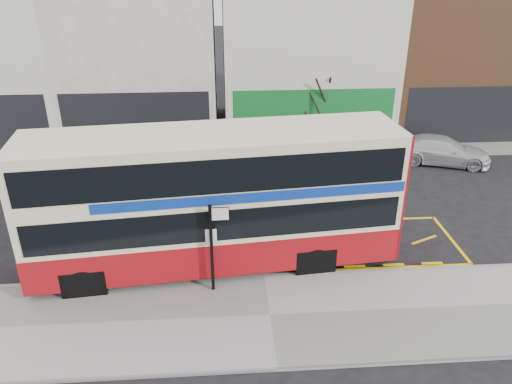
{
  "coord_description": "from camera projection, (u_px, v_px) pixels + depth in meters",
  "views": [
    {
      "loc": [
        -1.18,
        -13.47,
        9.45
      ],
      "look_at": [
        -0.1,
        2.0,
        1.95
      ],
      "focal_mm": 35.0,
      "sensor_mm": 36.0,
      "label": 1
    }
  ],
  "objects": [
    {
      "name": "ground",
      "position": [
        263.0,
        272.0,
        16.29
      ],
      "size": [
        120.0,
        120.0,
        0.0
      ],
      "primitive_type": "plane",
      "color": "black",
      "rests_on": "ground"
    },
    {
      "name": "pavement",
      "position": [
        270.0,
        317.0,
        14.19
      ],
      "size": [
        40.0,
        4.0,
        0.15
      ],
      "primitive_type": "cube",
      "color": "#9B9793",
      "rests_on": "ground"
    },
    {
      "name": "kerb",
      "position": [
        264.0,
        277.0,
        15.92
      ],
      "size": [
        40.0,
        0.15,
        0.15
      ],
      "primitive_type": "cube",
      "color": "gray",
      "rests_on": "ground"
    },
    {
      "name": "far_pavement",
      "position": [
        246.0,
        149.0,
        26.13
      ],
      "size": [
        50.0,
        3.0,
        0.15
      ],
      "primitive_type": "cube",
      "color": "#9B9793",
      "rests_on": "ground"
    },
    {
      "name": "road_markings",
      "position": [
        260.0,
        246.0,
        17.72
      ],
      "size": [
        14.0,
        3.4,
        0.01
      ],
      "primitive_type": null,
      "color": "yellow",
      "rests_on": "ground"
    },
    {
      "name": "terrace_left",
      "position": [
        140.0,
        35.0,
        27.08
      ],
      "size": [
        8.0,
        8.01,
        11.8
      ],
      "color": "white",
      "rests_on": "ground"
    },
    {
      "name": "terrace_green_shop",
      "position": [
        304.0,
        38.0,
        27.75
      ],
      "size": [
        9.0,
        8.01,
        11.3
      ],
      "color": "silver",
      "rests_on": "ground"
    },
    {
      "name": "terrace_right",
      "position": [
        459.0,
        46.0,
        28.53
      ],
      "size": [
        9.0,
        8.01,
        10.3
      ],
      "color": "brown",
      "rests_on": "ground"
    },
    {
      "name": "double_decker_bus",
      "position": [
        216.0,
        199.0,
        15.68
      ],
      "size": [
        11.76,
        3.78,
        4.62
      ],
      "rotation": [
        0.0,
        0.0,
        0.1
      ],
      "color": "beige",
      "rests_on": "ground"
    },
    {
      "name": "bus_stop_post",
      "position": [
        213.0,
        240.0,
        14.49
      ],
      "size": [
        0.72,
        0.13,
        2.87
      ],
      "rotation": [
        0.0,
        0.0,
        0.03
      ],
      "color": "black",
      "rests_on": "pavement"
    },
    {
      "name": "car_silver",
      "position": [
        77.0,
        154.0,
        23.9
      ],
      "size": [
        4.18,
        2.26,
        1.35
      ],
      "primitive_type": "imported",
      "rotation": [
        0.0,
        0.0,
        1.74
      ],
      "color": "#A5A5A9",
      "rests_on": "ground"
    },
    {
      "name": "car_grey",
      "position": [
        205.0,
        157.0,
        23.49
      ],
      "size": [
        4.43,
        2.06,
        1.41
      ],
      "primitive_type": "imported",
      "rotation": [
        0.0,
        0.0,
        1.43
      ],
      "color": "#42464A",
      "rests_on": "ground"
    },
    {
      "name": "car_white",
      "position": [
        442.0,
        150.0,
        24.4
      ],
      "size": [
        4.88,
        3.16,
        1.32
      ],
      "primitive_type": "imported",
      "rotation": [
        0.0,
        0.0,
        1.25
      ],
      "color": "silver",
      "rests_on": "ground"
    },
    {
      "name": "street_tree_right",
      "position": [
        317.0,
        85.0,
        25.35
      ],
      "size": [
        2.26,
        2.26,
        4.89
      ],
      "color": "#331D16",
      "rests_on": "ground"
    }
  ]
}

